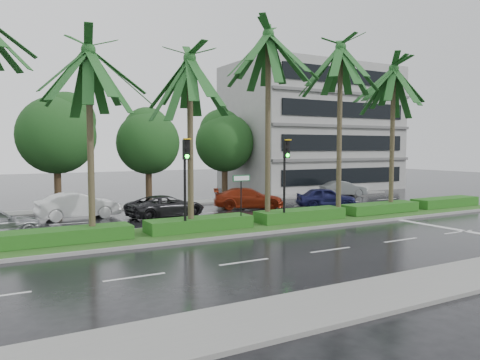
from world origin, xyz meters
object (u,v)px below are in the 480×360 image
car_white (78,206)px  car_grey (343,189)px  car_red (249,198)px  signal_median_left (186,172)px  car_darkgrey (166,206)px  street_sign (241,188)px  car_blue (326,197)px

car_white → car_grey: car_white is taller
car_grey → car_red: bearing=120.9°
signal_median_left → car_white: 9.11m
car_white → car_grey: size_ratio=1.18×
car_white → car_red: 10.89m
car_darkgrey → car_red: size_ratio=0.99×
car_white → car_darkgrey: (4.60, -1.96, -0.10)m
car_grey → car_darkgrey: bearing=119.0°
street_sign → car_blue: bearing=27.6°
car_blue → street_sign: bearing=141.1°
car_darkgrey → car_red: bearing=-90.5°
signal_median_left → car_white: size_ratio=0.95×
car_blue → car_red: bearing=89.4°
car_white → car_darkgrey: 5.00m
street_sign → car_darkgrey: (-1.62, 6.08, -1.47)m
car_red → car_grey: size_ratio=1.22×
street_sign → car_blue: 10.82m
signal_median_left → car_red: bearing=43.8°
street_sign → car_blue: size_ratio=0.65×
car_blue → car_grey: car_blue is taller
car_red → car_grey: 11.32m
street_sign → car_red: 8.64m
signal_median_left → car_blue: 13.72m
street_sign → car_blue: (9.50, 4.97, -1.44)m
car_white → car_blue: size_ratio=1.14×
street_sign → car_red: bearing=57.0°
car_white → car_red: (10.85, -0.90, -0.07)m
street_sign → car_grey: size_ratio=0.67×
car_blue → car_grey: 7.91m
street_sign → car_grey: 18.59m
car_red → signal_median_left: bearing=158.6°
street_sign → car_grey: bearing=32.7°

